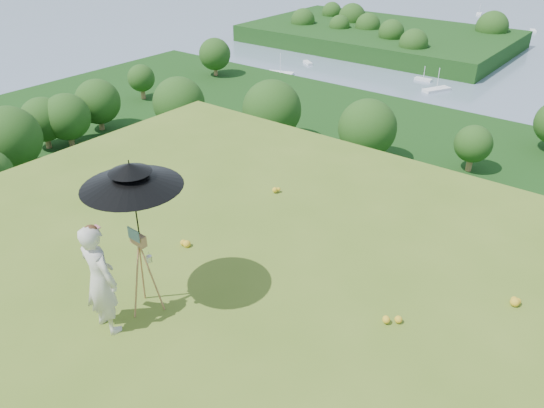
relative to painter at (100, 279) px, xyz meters
The scene contains 8 objects.
ground 1.57m from the painter, 41.45° to the left, with size 14.00×14.00×0.00m, color #557621.
forest_slope 46.67m from the painter, 88.42° to the left, with size 140.00×56.00×22.00m, color #143A10.
peninsula 175.11m from the painter, 115.40° to the left, with size 90.00×60.00×12.00m, color #143A10, non-canonical shape.
wildflowers 1.69m from the painter, 48.62° to the left, with size 10.00×10.50×0.12m, color gold, non-canonical shape.
painter is the anchor object (origin of this frame).
field_easel 0.63m from the painter, 77.17° to the left, with size 0.53×0.53×1.41m, color #A67545, non-canonical shape.
sun_umbrella 1.14m from the painter, 77.70° to the left, with size 1.34×1.34×1.23m, color black, non-canonical shape.
painter_cap 0.79m from the painter, ahead, with size 0.19×0.23×0.10m, color #D77689, non-canonical shape.
Camera 1 is at (4.29, -3.96, 5.19)m, focal length 35.00 mm.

